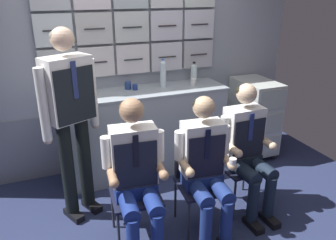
% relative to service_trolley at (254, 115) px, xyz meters
% --- Properties ---
extents(ground, '(4.80, 4.80, 0.04)m').
position_rel_service_trolley_xyz_m(ground, '(-1.56, -1.01, -0.54)').
color(ground, navy).
extents(galley_bulkhead, '(4.20, 0.14, 2.15)m').
position_rel_service_trolley_xyz_m(galley_bulkhead, '(-1.55, 0.36, 0.61)').
color(galley_bulkhead, '#939BA8').
rests_on(galley_bulkhead, ground).
extents(galley_counter, '(1.87, 0.53, 0.98)m').
position_rel_service_trolley_xyz_m(galley_counter, '(-1.43, 0.08, -0.03)').
color(galley_counter, '#A4AFB7').
rests_on(galley_counter, ground).
extents(service_trolley, '(0.40, 0.65, 0.97)m').
position_rel_service_trolley_xyz_m(service_trolley, '(0.00, 0.00, 0.00)').
color(service_trolley, black).
rests_on(service_trolley, ground).
extents(folding_chair_left, '(0.43, 0.44, 0.83)m').
position_rel_service_trolley_xyz_m(folding_chair_left, '(-1.86, -0.92, -0.01)').
color(folding_chair_left, '#2D2D33').
rests_on(folding_chair_left, ground).
extents(crew_member_left, '(0.50, 0.64, 1.26)m').
position_rel_service_trolley_xyz_m(crew_member_left, '(-1.87, -1.07, 0.18)').
color(crew_member_left, black).
rests_on(crew_member_left, ground).
extents(folding_chair_right, '(0.43, 0.43, 0.83)m').
position_rel_service_trolley_xyz_m(folding_chair_right, '(-1.28, -0.98, -0.01)').
color(folding_chair_right, '#2D2D33').
rests_on(folding_chair_right, ground).
extents(crew_member_right, '(0.49, 0.62, 1.23)m').
position_rel_service_trolley_xyz_m(crew_member_right, '(-1.29, -1.14, 0.15)').
color(crew_member_right, black).
rests_on(crew_member_right, ground).
extents(folding_chair_by_counter, '(0.41, 0.41, 0.83)m').
position_rel_service_trolley_xyz_m(folding_chair_by_counter, '(-0.78, -0.82, -0.01)').
color(folding_chair_by_counter, '#2D2D33').
rests_on(folding_chair_by_counter, ground).
extents(crew_member_by_counter, '(0.49, 0.61, 1.24)m').
position_rel_service_trolley_xyz_m(crew_member_by_counter, '(-0.77, -0.98, 0.16)').
color(crew_member_by_counter, black).
rests_on(crew_member_by_counter, ground).
extents(crew_member_standing, '(0.51, 0.38, 1.74)m').
position_rel_service_trolley_xyz_m(crew_member_standing, '(-2.27, -0.48, 0.54)').
color(crew_member_standing, black).
rests_on(crew_member_standing, ground).
extents(water_bottle_tall, '(0.08, 0.08, 0.24)m').
position_rel_service_trolley_xyz_m(water_bottle_tall, '(-0.77, 0.20, 0.58)').
color(water_bottle_tall, silver).
rests_on(water_bottle_tall, galley_counter).
extents(sparkling_bottle_green, '(0.07, 0.07, 0.32)m').
position_rel_service_trolley_xyz_m(sparkling_bottle_green, '(-1.18, 0.13, 0.62)').
color(sparkling_bottle_green, silver).
rests_on(sparkling_bottle_green, galley_counter).
extents(espresso_cup_small, '(0.07, 0.07, 0.08)m').
position_rel_service_trolley_xyz_m(espresso_cup_small, '(-1.57, 0.19, 0.51)').
color(espresso_cup_small, navy).
rests_on(espresso_cup_small, galley_counter).
extents(paper_cup_blue, '(0.06, 0.06, 0.08)m').
position_rel_service_trolley_xyz_m(paper_cup_blue, '(-0.84, 0.07, 0.51)').
color(paper_cup_blue, silver).
rests_on(paper_cup_blue, galley_counter).
extents(paper_cup_tan, '(0.06, 0.06, 0.06)m').
position_rel_service_trolley_xyz_m(paper_cup_tan, '(-1.51, 0.14, 0.50)').
color(paper_cup_tan, navy).
rests_on(paper_cup_tan, galley_counter).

